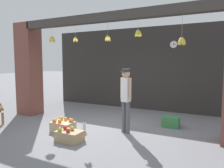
# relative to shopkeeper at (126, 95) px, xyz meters

# --- Properties ---
(ground_plane) EXTENTS (60.00, 60.00, 0.00)m
(ground_plane) POSITION_rel_shopkeeper_xyz_m (-0.66, 0.08, -0.98)
(ground_plane) COLOR slate
(shop_back_wall) EXTENTS (7.73, 0.12, 3.15)m
(shop_back_wall) POSITION_rel_shopkeeper_xyz_m (-0.66, 2.99, 0.60)
(shop_back_wall) COLOR #2D2B28
(shop_back_wall) RESTS_ON ground_plane
(shop_pillar_left) EXTENTS (0.70, 0.60, 3.15)m
(shop_pillar_left) POSITION_rel_shopkeeper_xyz_m (-3.87, 0.38, 0.60)
(shop_pillar_left) COLOR brown
(shop_pillar_left) RESTS_ON ground_plane
(storefront_awning) EXTENTS (5.83, 0.30, 0.94)m
(storefront_awning) POSITION_rel_shopkeeper_xyz_m (-0.67, 0.20, 2.02)
(storefront_awning) COLOR #3D3833
(shopkeeper) EXTENTS (0.33, 0.29, 1.66)m
(shopkeeper) POSITION_rel_shopkeeper_xyz_m (0.00, 0.00, 0.00)
(shopkeeper) COLOR #56565B
(shopkeeper) RESTS_ON ground_plane
(fruit_crate_oranges) EXTENTS (0.57, 0.41, 0.35)m
(fruit_crate_oranges) POSITION_rel_shopkeeper_xyz_m (-1.50, -0.69, -0.83)
(fruit_crate_oranges) COLOR tan
(fruit_crate_oranges) RESTS_ON ground_plane
(fruit_crate_apples) EXTENTS (0.60, 0.40, 0.33)m
(fruit_crate_apples) POSITION_rel_shopkeeper_xyz_m (-0.91, -1.17, -0.85)
(fruit_crate_apples) COLOR tan
(fruit_crate_apples) RESTS_ON ground_plane
(produce_box_green) EXTENTS (0.46, 0.34, 0.29)m
(produce_box_green) POSITION_rel_shopkeeper_xyz_m (0.94, 1.04, -0.83)
(produce_box_green) COLOR #387A42
(produce_box_green) RESTS_ON ground_plane
(water_bottle) EXTENTS (0.07, 0.07, 0.29)m
(water_bottle) POSITION_rel_shopkeeper_xyz_m (-1.00, -0.43, -0.84)
(water_bottle) COLOR silver
(water_bottle) RESTS_ON ground_plane
(wall_clock) EXTENTS (0.27, 0.03, 0.27)m
(wall_clock) POSITION_rel_shopkeeper_xyz_m (0.56, 2.91, 1.48)
(wall_clock) COLOR black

